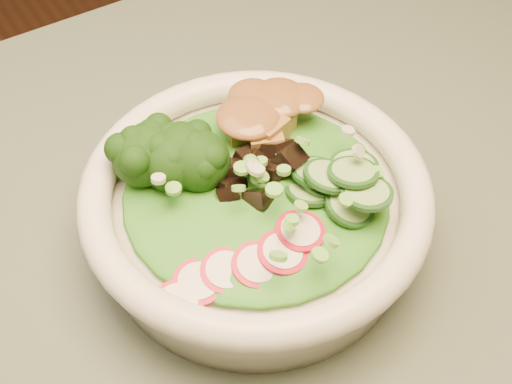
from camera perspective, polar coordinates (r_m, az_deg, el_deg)
dining_table at (r=0.63m, az=-0.97°, el=-14.82°), size 1.20×0.80×0.75m
salad_bowl at (r=0.53m, az=0.00°, el=-1.35°), size 0.26×0.26×0.07m
lettuce_bed at (r=0.52m, az=0.00°, el=0.07°), size 0.20×0.20×0.02m
broccoli_florets at (r=0.51m, az=-6.73°, el=1.35°), size 0.08×0.07×0.04m
radish_slices at (r=0.47m, az=-0.21°, el=-5.48°), size 0.11×0.04×0.02m
cucumber_slices at (r=0.51m, az=7.02°, el=0.41°), size 0.07×0.07×0.03m
mushroom_heap at (r=0.51m, az=0.09°, el=2.01°), size 0.07×0.07×0.04m
tofu_cubes at (r=0.55m, az=0.61°, el=5.59°), size 0.09×0.06×0.03m
peanut_sauce at (r=0.54m, az=0.63°, el=6.55°), size 0.07×0.05×0.02m
scallion_garnish at (r=0.50m, az=0.00°, el=1.77°), size 0.18×0.18×0.02m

